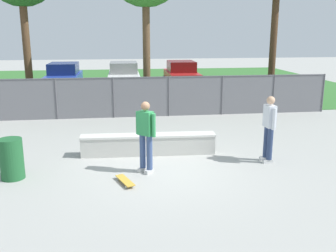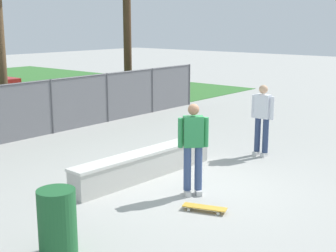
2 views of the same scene
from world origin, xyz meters
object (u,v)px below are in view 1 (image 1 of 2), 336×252
object	(u,v)px
car_red	(181,74)
trash_bin	(12,159)
skateboard	(125,181)
bystander	(269,126)
car_white	(124,76)
concrete_ledge	(148,144)
car_blue	(64,77)
skateboarder	(146,134)

from	to	relation	value
car_red	trash_bin	bearing A→B (deg)	-114.52
skateboard	bystander	size ratio (longest dim) A/B	0.45
skateboard	bystander	distance (m)	4.15
car_white	concrete_ledge	bearing A→B (deg)	-88.18
concrete_ledge	bystander	distance (m)	3.42
car_red	car_blue	bearing A→B (deg)	-176.31
bystander	car_red	bearing A→B (deg)	89.95
car_blue	car_white	distance (m)	3.53
concrete_ledge	car_white	world-z (taller)	car_white
skateboarder	skateboard	bearing A→B (deg)	-128.79
car_white	bystander	bearing A→B (deg)	-75.47
skateboard	car_red	xyz separation A→B (m)	(3.92, 15.19, 0.77)
car_blue	bystander	bearing A→B (deg)	-62.57
concrete_ledge	car_red	xyz separation A→B (m)	(3.18, 13.07, 0.54)
car_blue	car_white	bearing A→B (deg)	2.01
concrete_ledge	car_red	size ratio (longest dim) A/B	0.92
skateboarder	bystander	xyz separation A→B (m)	(3.35, 0.36, 0.00)
skateboarder	bystander	size ratio (longest dim) A/B	1.00
skateboard	car_red	size ratio (longest dim) A/B	0.19
skateboarder	car_red	distance (m)	14.89
concrete_ledge	skateboard	distance (m)	2.26
skateboard	car_red	world-z (taller)	car_red
car_blue	skateboarder	bearing A→B (deg)	-75.06
car_white	car_blue	bearing A→B (deg)	-177.99
skateboarder	car_red	xyz separation A→B (m)	(3.37, 14.50, -0.17)
car_blue	car_red	world-z (taller)	same
trash_bin	car_white	bearing A→B (deg)	77.94
car_blue	concrete_ledge	bearing A→B (deg)	-72.69
car_white	bystander	size ratio (longest dim) A/B	2.32
concrete_ledge	skateboard	world-z (taller)	concrete_ledge
car_red	trash_bin	size ratio (longest dim) A/B	4.23
skateboard	bystander	xyz separation A→B (m)	(3.91, 1.05, 0.94)
skateboarder	trash_bin	size ratio (longest dim) A/B	1.82
concrete_ledge	car_white	distance (m)	12.75
trash_bin	skateboarder	bearing A→B (deg)	-0.01
skateboard	car_blue	size ratio (longest dim) A/B	0.19
car_blue	bystander	size ratio (longest dim) A/B	2.32
skateboard	trash_bin	distance (m)	2.81
car_red	skateboard	bearing A→B (deg)	-104.47
skateboard	car_white	distance (m)	14.88
car_blue	car_white	xyz separation A→B (m)	(3.52, 0.12, 0.00)
car_white	bystander	world-z (taller)	bystander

